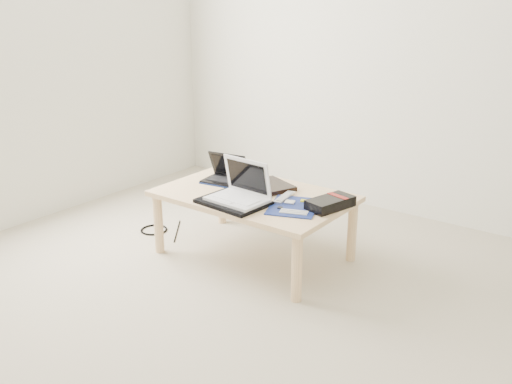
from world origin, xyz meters
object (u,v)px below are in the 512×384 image
Objects in this scene: white_laptop at (240,191)px; gpu_box at (330,203)px; coffee_table at (254,201)px; netbook at (226,176)px.

gpu_box is (0.45, 0.23, -0.04)m from white_laptop.
white_laptop reaches higher than coffee_table.
coffee_table is 3.33× the size of white_laptop.
netbook is 0.75m from gpu_box.
white_laptop is (0.03, -0.17, 0.12)m from coffee_table.
coffee_table is at bearing -173.25° from gpu_box.
white_laptop is at bearing -38.84° from netbook.
netbook is 0.87× the size of white_laptop.
netbook is 0.97× the size of gpu_box.
white_laptop is 0.50m from gpu_box.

